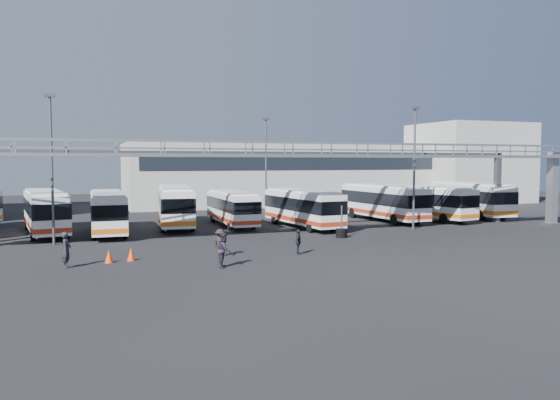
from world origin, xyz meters
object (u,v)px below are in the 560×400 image
object	(u,v)px
pedestrian_a	(66,250)
tire_stack	(342,232)
bus_9	(470,198)
pedestrian_d	(298,242)
light_pole_back	(266,161)
bus_4	(232,207)
bus_7	(383,201)
light_pole_mid	(414,161)
cone_left	(131,254)
pedestrian_b	(224,250)
bus_8	(425,201)
bus_3	(175,205)
cone_right	(109,256)
bus_1	(45,210)
bus_2	(107,211)
bus_5	(303,207)
pedestrian_c	(220,243)
light_pole_left	(52,161)

from	to	relation	value
pedestrian_a	tire_stack	bearing A→B (deg)	-61.13
pedestrian_a	bus_9	bearing A→B (deg)	-55.81
pedestrian_a	pedestrian_d	size ratio (longest dim) A/B	1.26
light_pole_back	bus_9	bearing A→B (deg)	-21.95
bus_4	bus_7	size ratio (longest dim) A/B	0.87
light_pole_mid	cone_left	bearing A→B (deg)	-163.58
light_pole_mid	pedestrian_b	world-z (taller)	light_pole_mid
bus_8	pedestrian_d	size ratio (longest dim) A/B	7.25
bus_9	pedestrian_b	distance (m)	35.41
bus_3	pedestrian_a	xyz separation A→B (m)	(-8.49, -16.63, -0.98)
light_pole_back	bus_3	distance (m)	12.84
bus_3	light_pole_mid	bearing A→B (deg)	-18.45
cone_right	tire_stack	distance (m)	17.49
bus_1	pedestrian_d	xyz separation A→B (m)	(15.06, -15.56, -1.11)
bus_1	pedestrian_d	distance (m)	21.68
bus_1	bus_7	xyz separation A→B (m)	(29.82, -0.73, 0.03)
cone_left	bus_2	bearing A→B (deg)	93.03
bus_5	cone_right	bearing A→B (deg)	-150.22
bus_5	pedestrian_c	distance (m)	15.59
bus_9	tire_stack	world-z (taller)	bus_9
bus_9	pedestrian_d	distance (m)	29.68
light_pole_left	pedestrian_c	world-z (taller)	light_pole_left
bus_8	cone_right	size ratio (longest dim) A/B	14.91
pedestrian_a	cone_left	size ratio (longest dim) A/B	2.57
bus_4	pedestrian_a	distance (m)	20.60
light_pole_mid	bus_9	distance (m)	14.11
bus_4	cone_right	world-z (taller)	bus_4
light_pole_left	bus_5	bearing A→B (deg)	9.76
bus_8	bus_7	bearing A→B (deg)	160.05
bus_2	tire_stack	world-z (taller)	bus_2
bus_7	bus_9	bearing A→B (deg)	-0.06
bus_2	bus_5	size ratio (longest dim) A/B	1.01
light_pole_back	tire_stack	size ratio (longest dim) A/B	4.24
bus_9	cone_left	size ratio (longest dim) A/B	15.59
pedestrian_b	cone_left	world-z (taller)	pedestrian_b
cone_left	pedestrian_d	bearing A→B (deg)	-7.67
bus_3	bus_7	xyz separation A→B (m)	(19.49, -2.08, -0.03)
light_pole_back	bus_1	distance (m)	22.55
bus_8	pedestrian_b	world-z (taller)	bus_8
bus_7	bus_9	distance (m)	10.61
bus_3	pedestrian_c	distance (m)	16.05
light_pole_left	pedestrian_c	bearing A→B (deg)	-41.19
light_pole_left	bus_1	bearing A→B (deg)	97.60
pedestrian_a	cone_right	bearing A→B (deg)	-57.70
light_pole_back	bus_5	distance (m)	11.32
bus_7	cone_left	xyz separation A→B (m)	(-24.56, -13.52, -1.54)
bus_1	bus_3	size ratio (longest dim) A/B	0.97
light_pole_left	bus_2	bearing A→B (deg)	52.70
bus_9	cone_right	bearing A→B (deg)	-153.07
pedestrian_c	cone_right	size ratio (longest dim) A/B	2.21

